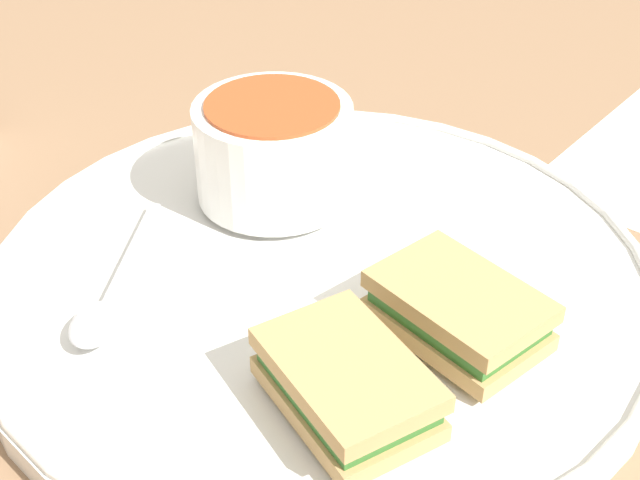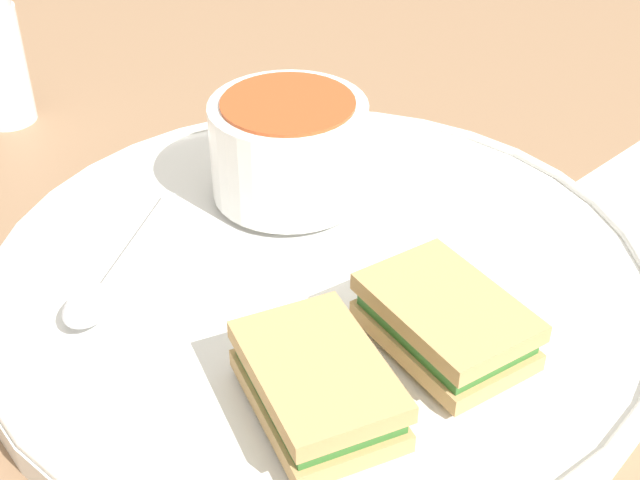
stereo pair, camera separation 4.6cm
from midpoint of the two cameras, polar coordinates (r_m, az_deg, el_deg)
ground_plane at (r=0.48m, az=2.74°, el=-3.50°), size 2.40×2.40×0.00m
plate at (r=0.48m, az=2.77°, el=-2.54°), size 0.36×0.36×0.02m
soup_bowl at (r=0.52m, az=0.57°, el=5.88°), size 0.09×0.09×0.06m
spoon at (r=0.46m, az=-11.17°, el=-3.47°), size 0.08×0.11×0.01m
sandwich_half_near at (r=0.39m, az=3.31°, el=-9.36°), size 0.09×0.08×0.03m
sandwich_half_far at (r=0.43m, az=11.29°, el=-5.13°), size 0.09×0.07×0.03m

